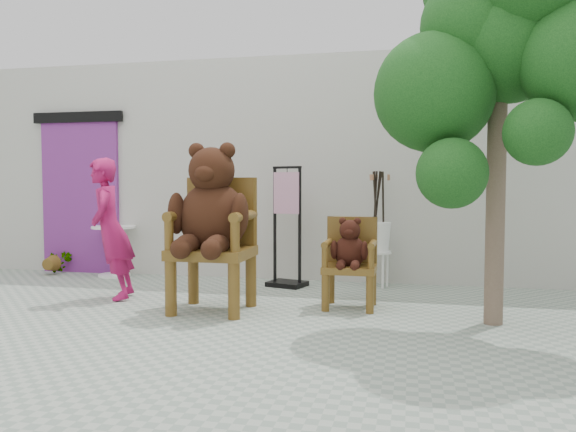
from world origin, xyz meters
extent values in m
plane|color=gray|center=(0.00, 0.00, 0.00)|extent=(60.00, 60.00, 0.00)
cube|color=#B7B6AB|center=(0.00, 3.10, 1.50)|extent=(9.00, 1.00, 3.00)
cube|color=#722879|center=(-3.00, 2.58, 1.10)|extent=(1.20, 0.08, 2.20)
cube|color=black|center=(-3.00, 2.54, 2.25)|extent=(1.40, 0.06, 0.15)
cylinder|color=#513611|center=(-0.59, 0.33, 0.27)|extent=(0.12, 0.12, 0.55)
cylinder|color=#513611|center=(-0.59, 0.91, 0.27)|extent=(0.12, 0.12, 0.55)
cylinder|color=#513611|center=(0.06, 0.33, 0.27)|extent=(0.12, 0.12, 0.55)
cylinder|color=#513611|center=(0.06, 0.91, 0.27)|extent=(0.12, 0.12, 0.55)
cube|color=#513611|center=(-0.27, 0.62, 0.60)|extent=(0.78, 0.71, 0.10)
cube|color=#513611|center=(-0.27, 0.93, 1.01)|extent=(0.74, 0.10, 0.71)
cylinder|color=#513611|center=(-0.61, 0.93, 1.01)|extent=(0.10, 0.10, 0.71)
cylinder|color=#513611|center=(-0.61, 0.33, 0.81)|extent=(0.09, 0.09, 0.32)
cylinder|color=#513611|center=(-0.61, 0.62, 0.97)|extent=(0.10, 0.68, 0.10)
cylinder|color=#513611|center=(0.07, 0.93, 1.01)|extent=(0.10, 0.10, 0.71)
cylinder|color=#513611|center=(0.07, 0.33, 0.81)|extent=(0.09, 0.09, 0.32)
cylinder|color=#513611|center=(0.07, 0.62, 0.97)|extent=(0.10, 0.68, 0.10)
ellipsoid|color=black|center=(-0.27, 0.66, 0.95)|extent=(0.70, 0.60, 0.74)
sphere|color=black|center=(-0.27, 0.62, 1.43)|extent=(0.47, 0.47, 0.47)
ellipsoid|color=black|center=(-0.27, 0.44, 1.40)|extent=(0.21, 0.17, 0.17)
sphere|color=black|center=(-0.43, 0.64, 1.63)|extent=(0.16, 0.16, 0.16)
sphere|color=black|center=(-0.11, 0.64, 1.63)|extent=(0.16, 0.16, 0.16)
ellipsoid|color=black|center=(-0.60, 0.51, 1.00)|extent=(0.16, 0.23, 0.42)
ellipsoid|color=black|center=(-0.42, 0.34, 0.71)|extent=(0.21, 0.41, 0.21)
sphere|color=black|center=(-0.42, 0.18, 0.68)|extent=(0.20, 0.20, 0.20)
ellipsoid|color=black|center=(0.06, 0.51, 1.00)|extent=(0.16, 0.23, 0.42)
ellipsoid|color=black|center=(-0.12, 0.34, 0.71)|extent=(0.21, 0.41, 0.21)
sphere|color=black|center=(-0.12, 0.18, 0.68)|extent=(0.20, 0.20, 0.20)
cylinder|color=#513611|center=(0.86, 0.85, 0.19)|extent=(0.08, 0.08, 0.38)
cylinder|color=#513611|center=(0.86, 1.25, 0.19)|extent=(0.08, 0.08, 0.38)
cylinder|color=#513611|center=(1.31, 0.85, 0.19)|extent=(0.08, 0.08, 0.38)
cylinder|color=#513611|center=(1.31, 1.25, 0.19)|extent=(0.08, 0.08, 0.38)
cube|color=#513611|center=(1.09, 1.05, 0.41)|extent=(0.54, 0.49, 0.07)
cube|color=#513611|center=(1.09, 1.26, 0.70)|extent=(0.51, 0.07, 0.49)
cylinder|color=#513611|center=(0.85, 1.26, 0.70)|extent=(0.07, 0.07, 0.49)
cylinder|color=#513611|center=(0.85, 0.85, 0.56)|extent=(0.06, 0.06, 0.22)
cylinder|color=#513611|center=(0.85, 1.05, 0.67)|extent=(0.07, 0.47, 0.07)
cylinder|color=#513611|center=(1.32, 1.26, 0.70)|extent=(0.07, 0.07, 0.49)
cylinder|color=#513611|center=(1.32, 0.85, 0.56)|extent=(0.06, 0.06, 0.22)
cylinder|color=#513611|center=(1.32, 1.05, 0.67)|extent=(0.07, 0.47, 0.07)
ellipsoid|color=black|center=(1.09, 1.06, 0.59)|extent=(0.33, 0.28, 0.34)
sphere|color=black|center=(1.09, 1.04, 0.82)|extent=(0.22, 0.22, 0.22)
ellipsoid|color=black|center=(1.09, 0.95, 0.80)|extent=(0.10, 0.08, 0.08)
sphere|color=black|center=(1.01, 1.05, 0.91)|extent=(0.08, 0.08, 0.08)
sphere|color=black|center=(1.16, 1.05, 0.91)|extent=(0.08, 0.08, 0.08)
ellipsoid|color=black|center=(0.93, 0.99, 0.61)|extent=(0.08, 0.11, 0.20)
ellipsoid|color=black|center=(1.01, 0.91, 0.48)|extent=(0.10, 0.19, 0.10)
sphere|color=black|center=(1.01, 0.83, 0.47)|extent=(0.09, 0.09, 0.09)
ellipsoid|color=black|center=(1.24, 0.99, 0.61)|extent=(0.08, 0.11, 0.20)
ellipsoid|color=black|center=(1.16, 0.91, 0.48)|extent=(0.10, 0.19, 0.10)
sphere|color=black|center=(1.16, 0.83, 0.47)|extent=(0.09, 0.09, 0.09)
imported|color=#A0134E|center=(-1.58, 0.93, 0.79)|extent=(0.55, 0.67, 1.58)
cylinder|color=white|center=(-2.35, 2.35, 0.69)|extent=(0.60, 0.60, 0.03)
cylinder|color=white|center=(-2.35, 2.35, 0.35)|extent=(0.06, 0.06, 0.68)
cylinder|color=white|center=(-2.35, 2.35, 0.01)|extent=(0.44, 0.44, 0.03)
cube|color=black|center=(0.01, 2.17, 0.75)|extent=(0.04, 0.04, 1.50)
cube|color=black|center=(0.35, 2.07, 0.75)|extent=(0.04, 0.04, 1.50)
cube|color=black|center=(0.18, 2.12, 1.50)|extent=(0.39, 0.15, 0.03)
cube|color=black|center=(0.18, 2.12, 0.03)|extent=(0.53, 0.47, 0.06)
cube|color=#C285A4|center=(0.18, 2.11, 1.18)|extent=(0.36, 0.14, 0.52)
cylinder|color=black|center=(0.18, 2.12, 1.47)|extent=(0.01, 0.01, 0.08)
cylinder|color=white|center=(1.31, 2.32, 0.44)|extent=(0.32, 0.32, 0.03)
cylinder|color=white|center=(1.40, 2.41, 0.22)|extent=(0.03, 0.03, 0.44)
cylinder|color=white|center=(1.23, 2.41, 0.22)|extent=(0.03, 0.03, 0.44)
cylinder|color=white|center=(1.23, 2.24, 0.22)|extent=(0.03, 0.03, 0.44)
cylinder|color=white|center=(1.40, 2.24, 0.22)|extent=(0.03, 0.03, 0.44)
cylinder|color=black|center=(1.29, 2.36, 1.05)|extent=(0.09, 0.06, 0.80)
cylinder|color=#986445|center=(1.27, 2.39, 1.38)|extent=(0.04, 0.04, 0.07)
cylinder|color=black|center=(1.27, 2.30, 1.05)|extent=(0.06, 0.13, 0.80)
cylinder|color=#986445|center=(1.23, 2.29, 1.38)|extent=(0.04, 0.04, 0.08)
cylinder|color=black|center=(1.26, 2.33, 1.05)|extent=(0.05, 0.13, 0.80)
cylinder|color=#986445|center=(1.22, 2.34, 1.38)|extent=(0.04, 0.05, 0.08)
cylinder|color=black|center=(1.27, 2.30, 1.05)|extent=(0.09, 0.17, 0.79)
cylinder|color=#986445|center=(1.21, 2.28, 1.38)|extent=(0.04, 0.05, 0.08)
cylinder|color=black|center=(1.36, 2.32, 1.05)|extent=(0.03, 0.19, 0.79)
cylinder|color=#986445|center=(1.43, 2.31, 1.38)|extent=(0.04, 0.05, 0.08)
cylinder|color=black|center=(1.28, 2.36, 1.05)|extent=(0.13, 0.10, 0.80)
cylinder|color=#986445|center=(1.26, 2.40, 1.38)|extent=(0.05, 0.04, 0.08)
cylinder|color=brown|center=(2.46, 0.67, 1.49)|extent=(0.17, 0.17, 2.99)
sphere|color=#0E3310|center=(2.26, 0.61, 2.72)|extent=(1.00, 1.00, 1.00)
sphere|color=#0E3310|center=(1.89, 0.52, 2.12)|extent=(1.08, 1.08, 1.08)
sphere|color=#0E3310|center=(2.54, 0.63, 2.59)|extent=(1.15, 1.15, 1.15)
sphere|color=#0E3310|center=(2.03, 0.14, 1.39)|extent=(0.60, 0.60, 0.60)
sphere|color=#0E3310|center=(2.67, 0.04, 1.71)|extent=(0.53, 0.53, 0.53)
imported|color=#0E3310|center=(-3.27, 2.35, 0.20)|extent=(0.37, 0.33, 0.40)
camera|label=1|loc=(1.70, -4.75, 1.30)|focal=35.00mm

